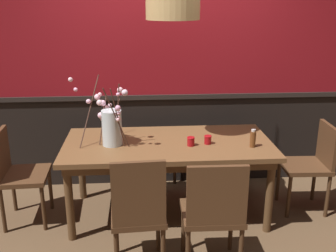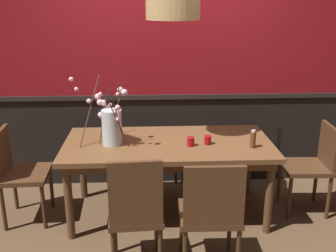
# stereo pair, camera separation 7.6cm
# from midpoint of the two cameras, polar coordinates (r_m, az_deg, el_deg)

# --- Properties ---
(ground_plane) EXTENTS (24.00, 24.00, 0.00)m
(ground_plane) POSITION_cam_midpoint_polar(r_m,az_deg,el_deg) (4.02, -0.55, -12.32)
(ground_plane) COLOR brown
(back_wall) EXTENTS (5.92, 0.14, 2.95)m
(back_wall) POSITION_cam_midpoint_polar(r_m,az_deg,el_deg) (4.28, -1.28, 10.40)
(back_wall) COLOR black
(back_wall) RESTS_ON ground
(dining_table) EXTENTS (1.93, 0.94, 0.75)m
(dining_table) POSITION_cam_midpoint_polar(r_m,az_deg,el_deg) (3.73, -0.58, -3.46)
(dining_table) COLOR brown
(dining_table) RESTS_ON ground
(chair_far_side_left) EXTENTS (0.45, 0.43, 0.97)m
(chair_far_side_left) POSITION_cam_midpoint_polar(r_m,az_deg,el_deg) (4.61, -5.53, -0.95)
(chair_far_side_left) COLOR #4C301C
(chair_far_side_left) RESTS_ON ground
(chair_head_east_end) EXTENTS (0.45, 0.43, 0.88)m
(chair_head_east_end) POSITION_cam_midpoint_polar(r_m,az_deg,el_deg) (4.12, 19.46, -4.86)
(chair_head_east_end) COLOR #4C301C
(chair_head_east_end) RESTS_ON ground
(chair_far_side_right) EXTENTS (0.41, 0.39, 0.92)m
(chair_far_side_right) POSITION_cam_midpoint_polar(r_m,az_deg,el_deg) (4.64, 2.45, -1.15)
(chair_far_side_right) COLOR #4C301C
(chair_far_side_right) RESTS_ON ground
(chair_near_side_left) EXTENTS (0.43, 0.43, 0.97)m
(chair_near_side_left) POSITION_cam_midpoint_polar(r_m,az_deg,el_deg) (3.01, -5.01, -11.98)
(chair_near_side_left) COLOR #4C301C
(chair_near_side_left) RESTS_ON ground
(chair_head_west_end) EXTENTS (0.43, 0.47, 0.89)m
(chair_head_west_end) POSITION_cam_midpoint_polar(r_m,az_deg,el_deg) (3.94, -21.42, -6.00)
(chair_head_west_end) COLOR #4C301C
(chair_head_west_end) RESTS_ON ground
(chair_near_side_right) EXTENTS (0.46, 0.43, 0.93)m
(chair_near_side_right) POSITION_cam_midpoint_polar(r_m,az_deg,el_deg) (3.03, 5.81, -11.93)
(chair_near_side_right) COLOR #4C301C
(chair_near_side_right) RESTS_ON ground
(vase_with_blossoms) EXTENTS (0.55, 0.45, 0.60)m
(vase_with_blossoms) POSITION_cam_midpoint_polar(r_m,az_deg,el_deg) (3.63, -8.75, 0.05)
(vase_with_blossoms) COLOR silver
(vase_with_blossoms) RESTS_ON dining_table
(candle_holder_nearer_center) EXTENTS (0.07, 0.07, 0.08)m
(candle_holder_nearer_center) POSITION_cam_midpoint_polar(r_m,az_deg,el_deg) (3.66, 5.13, -1.97)
(candle_holder_nearer_center) COLOR #9E0F14
(candle_holder_nearer_center) RESTS_ON dining_table
(candle_holder_nearer_edge) EXTENTS (0.07, 0.07, 0.08)m
(candle_holder_nearer_edge) POSITION_cam_midpoint_polar(r_m,az_deg,el_deg) (3.60, 2.69, -2.21)
(candle_holder_nearer_edge) COLOR #9E0F14
(candle_holder_nearer_edge) RESTS_ON dining_table
(condiment_bottle) EXTENTS (0.05, 0.05, 0.16)m
(condiment_bottle) POSITION_cam_midpoint_polar(r_m,az_deg,el_deg) (3.63, 11.49, -1.79)
(condiment_bottle) COLOR brown
(condiment_bottle) RESTS_ON dining_table
(pendant_lamp) EXTENTS (0.46, 0.46, 1.10)m
(pendant_lamp) POSITION_cam_midpoint_polar(r_m,az_deg,el_deg) (3.52, 0.05, 17.04)
(pendant_lamp) COLOR tan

